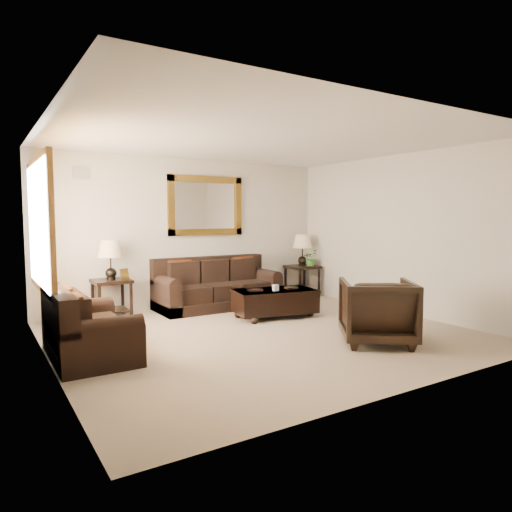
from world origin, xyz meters
TOP-DOWN VIEW (x-y plane):
  - room at (0.00, 0.00)m, footprint 5.51×5.01m
  - window at (-2.70, 0.90)m, footprint 0.07×1.96m
  - mirror at (0.31, 2.47)m, footprint 1.50×0.06m
  - air_vent at (-1.90, 2.48)m, footprint 0.25×0.02m
  - sofa at (0.31, 2.06)m, footprint 2.21×0.96m
  - loveseat at (-2.35, 0.20)m, footprint 0.87×1.46m
  - end_table_left at (-1.54, 2.17)m, footprint 0.58×0.58m
  - end_table_right at (2.36, 2.17)m, footprint 0.58×0.58m
  - coffee_table at (0.76, 0.83)m, footprint 1.44×0.96m
  - armchair at (1.02, -1.17)m, footprint 1.22×1.21m
  - potted_plant at (2.49, 2.06)m, footprint 0.38×0.40m

SIDE VIEW (x-z plane):
  - coffee_table at x=0.76m, z-range 0.00..0.56m
  - loveseat at x=-2.35m, z-range -0.11..0.71m
  - sofa at x=0.31m, z-range -0.12..0.78m
  - armchair at x=1.02m, z-range 0.00..0.93m
  - potted_plant at x=2.49m, z-range 0.63..0.89m
  - end_table_left at x=-1.54m, z-range 0.19..1.47m
  - end_table_right at x=2.36m, z-range 0.20..1.47m
  - room at x=0.00m, z-range 0.00..2.71m
  - window at x=-2.70m, z-range 0.72..2.38m
  - mirror at x=0.31m, z-range 1.30..2.40m
  - air_vent at x=-1.90m, z-range 2.26..2.44m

